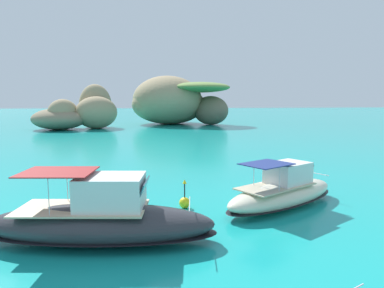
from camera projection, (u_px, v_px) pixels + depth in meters
The scene contains 5 objects.
islet_large at pixel (173, 103), 75.59m from camera, with size 23.96×21.10×10.35m.
islet_small at pixel (80, 113), 64.05m from camera, with size 18.14×15.01×8.25m.
motorboat_charcoal at pixel (101, 220), 13.37m from camera, with size 9.20×3.70×2.80m.
motorboat_cream at pixel (283, 192), 17.86m from camera, with size 7.77×5.99×2.41m.
channel_buoy at pixel (185, 202), 17.70m from camera, with size 0.56×0.56×1.48m.
Camera 1 is at (-4.91, -4.06, 5.52)m, focal length 32.74 mm.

